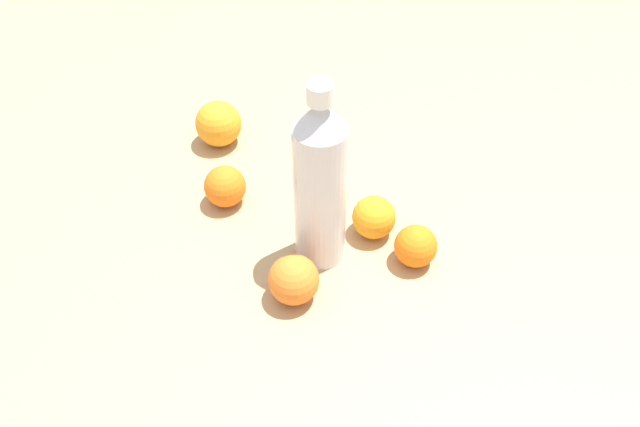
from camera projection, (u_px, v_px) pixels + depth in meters
name	position (u px, v px, depth m)	size (l,w,h in m)	color
ground_plane	(330.00, 285.00, 0.93)	(2.40, 2.40, 0.00)	tan
water_bottle	(320.00, 184.00, 0.88)	(0.07, 0.07, 0.29)	silver
orange_0	(416.00, 246.00, 0.94)	(0.06, 0.06, 0.06)	orange
orange_1	(225.00, 186.00, 1.02)	(0.07, 0.07, 0.07)	orange
orange_2	(218.00, 124.00, 1.13)	(0.08, 0.08, 0.08)	orange
orange_3	(376.00, 218.00, 0.98)	(0.07, 0.07, 0.07)	orange
orange_4	(294.00, 280.00, 0.89)	(0.07, 0.07, 0.07)	orange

